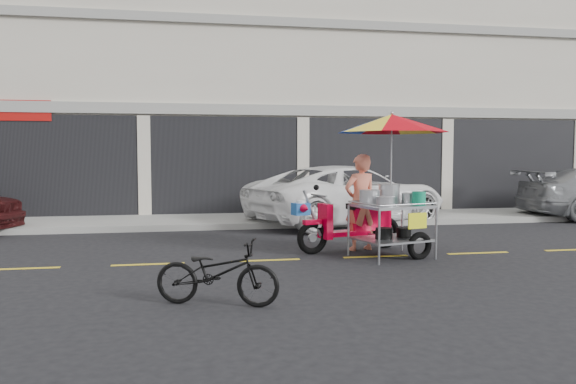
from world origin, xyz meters
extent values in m
plane|color=black|center=(0.00, 0.00, 0.00)|extent=(90.00, 90.00, 0.00)
cube|color=gray|center=(0.00, 5.50, 0.07)|extent=(45.00, 3.00, 0.15)
cube|color=beige|center=(0.00, 10.50, 4.00)|extent=(36.00, 8.00, 8.00)
cube|color=black|center=(0.00, 6.47, 1.45)|extent=(35.28, 0.06, 2.90)
cube|color=gray|center=(0.00, 6.45, 3.10)|extent=(36.00, 0.12, 0.30)
cube|color=gray|center=(0.00, 6.45, 5.60)|extent=(36.00, 0.12, 0.25)
cube|color=gold|center=(0.00, 0.00, 0.00)|extent=(42.00, 0.10, 0.01)
imported|color=white|center=(0.86, 4.70, 0.77)|extent=(6.10, 4.49, 1.54)
imported|color=black|center=(-2.98, -2.74, 0.41)|extent=(1.64, 1.02, 0.82)
torus|color=black|center=(-1.07, 0.46, 0.31)|extent=(0.63, 0.28, 0.62)
torus|color=black|center=(0.51, 0.88, 0.31)|extent=(0.63, 0.28, 0.62)
cylinder|color=#9EA0A5|center=(-1.07, 0.46, 0.31)|extent=(0.16, 0.10, 0.15)
cylinder|color=#9EA0A5|center=(0.51, 0.88, 0.31)|extent=(0.16, 0.10, 0.15)
cube|color=red|center=(-1.07, 0.46, 0.60)|extent=(0.37, 0.22, 0.09)
cylinder|color=#9EA0A5|center=(-1.07, 0.46, 0.76)|extent=(0.40, 0.16, 0.88)
cube|color=red|center=(-0.81, 0.53, 0.60)|extent=(0.22, 0.39, 0.65)
cube|color=red|center=(-0.33, 0.65, 0.35)|extent=(0.92, 0.52, 0.09)
cube|color=red|center=(0.14, 0.78, 0.60)|extent=(0.86, 0.49, 0.44)
cube|color=black|center=(0.04, 0.75, 0.85)|extent=(0.75, 0.44, 0.11)
cylinder|color=#9EA0A5|center=(-0.94, 0.49, 1.09)|extent=(0.19, 0.59, 0.04)
sphere|color=black|center=(-0.94, 0.72, 1.22)|extent=(0.11, 0.11, 0.11)
cylinder|color=white|center=(-0.94, 0.49, 0.52)|extent=(0.16, 0.16, 0.05)
cube|color=#1B4E99|center=(-1.30, 0.39, 0.85)|extent=(0.34, 0.31, 0.22)
cylinder|color=white|center=(-1.30, 0.39, 0.98)|extent=(0.21, 0.21, 0.05)
cone|color=red|center=(-1.25, 0.21, 0.87)|extent=(0.25, 0.28, 0.20)
torus|color=black|center=(0.68, -0.38, 0.24)|extent=(0.51, 0.23, 0.50)
cylinder|color=#9EA0A5|center=(-0.19, -0.72, 0.46)|extent=(0.05, 0.05, 0.93)
cylinder|color=#9EA0A5|center=(-0.44, 0.23, 0.46)|extent=(0.05, 0.05, 0.93)
cylinder|color=#9EA0A5|center=(0.97, -0.41, 0.46)|extent=(0.05, 0.05, 0.93)
cylinder|color=#9EA0A5|center=(0.71, 0.54, 0.46)|extent=(0.05, 0.05, 0.93)
cube|color=#9EA0A5|center=(0.26, -0.09, 0.33)|extent=(1.41, 1.26, 0.03)
cube|color=#9EA0A5|center=(0.26, -0.09, 0.93)|extent=(1.41, 1.26, 0.04)
cylinder|color=#9EA0A5|center=(0.39, -0.57, 0.99)|extent=(1.17, 0.34, 0.03)
cylinder|color=#9EA0A5|center=(0.14, 0.38, 0.99)|extent=(1.17, 0.34, 0.03)
cylinder|color=#9EA0A5|center=(-0.32, -0.25, 0.99)|extent=(0.28, 0.96, 0.03)
cylinder|color=#9EA0A5|center=(0.84, 0.06, 0.99)|extent=(0.28, 0.96, 0.03)
cylinder|color=#9EA0A5|center=(0.14, 0.38, 0.33)|extent=(0.25, 0.80, 0.04)
cylinder|color=#9EA0A5|center=(0.14, 0.38, 0.87)|extent=(0.25, 0.80, 0.04)
cube|color=yellow|center=(0.56, -0.56, 0.71)|extent=(0.37, 0.12, 0.27)
cylinder|color=#B7B7BC|center=(-0.11, 0.03, 1.07)|extent=(0.44, 0.44, 0.24)
cylinder|color=#B7B7BC|center=(0.31, 0.17, 1.12)|extent=(0.47, 0.47, 0.33)
cylinder|color=#B7B7BC|center=(0.65, 0.07, 1.04)|extent=(0.33, 0.33, 0.17)
cylinder|color=#B7B7BC|center=(0.05, -0.35, 1.02)|extent=(0.40, 0.40, 0.14)
cylinder|color=#0F8159|center=(0.70, -0.26, 1.07)|extent=(0.29, 0.29, 0.24)
cylinder|color=black|center=(0.10, -0.13, 0.44)|extent=(0.37, 0.37, 0.20)
cylinder|color=black|center=(0.53, -0.02, 0.43)|extent=(0.32, 0.32, 0.17)
cylinder|color=#9EA0A5|center=(0.29, 0.03, 1.75)|extent=(0.03, 0.03, 1.64)
sphere|color=#9EA0A5|center=(0.29, 0.03, 2.59)|extent=(0.07, 0.07, 0.07)
imported|color=#E37559|center=(-0.07, 0.72, 0.92)|extent=(0.77, 0.60, 1.85)
camera|label=1|loc=(-3.33, -9.58, 1.87)|focal=35.00mm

